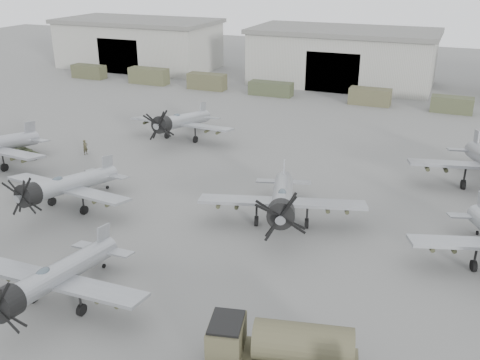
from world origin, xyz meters
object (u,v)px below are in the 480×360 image
object	(u,v)px
aircraft_mid_1	(64,186)
aircraft_mid_2	(282,200)
fuel_tanker	(281,344)
tug_trailer	(14,147)
ground_crew	(85,147)
aircraft_far_0	(180,121)
aircraft_near_1	(51,279)

from	to	relation	value
aircraft_mid_1	aircraft_mid_2	bearing A→B (deg)	17.83
fuel_tanker	tug_trailer	world-z (taller)	fuel_tanker
tug_trailer	ground_crew	bearing A→B (deg)	32.98
aircraft_mid_2	fuel_tanker	xyz separation A→B (m)	(4.74, -14.54, -0.68)
aircraft_far_0	tug_trailer	size ratio (longest dim) A/B	1.95
aircraft_near_1	aircraft_mid_2	size ratio (longest dim) A/B	0.90
tug_trailer	aircraft_near_1	bearing A→B (deg)	-24.52
aircraft_far_0	tug_trailer	xyz separation A→B (m)	(-14.47, -9.88, -1.75)
aircraft_mid_1	aircraft_far_0	world-z (taller)	aircraft_far_0
aircraft_near_1	aircraft_far_0	distance (m)	31.38
aircraft_mid_1	ground_crew	size ratio (longest dim) A/B	7.34
aircraft_near_1	ground_crew	distance (m)	27.09
tug_trailer	aircraft_mid_1	bearing A→B (deg)	-15.53
aircraft_near_1	fuel_tanker	world-z (taller)	aircraft_near_1
aircraft_far_0	fuel_tanker	bearing A→B (deg)	-52.20
fuel_tanker	tug_trailer	size ratio (longest dim) A/B	1.23
aircraft_mid_2	fuel_tanker	distance (m)	15.30
aircraft_near_1	aircraft_mid_2	xyz separation A→B (m)	(8.87, 14.72, 0.22)
aircraft_far_0	ground_crew	bearing A→B (deg)	-129.50
aircraft_far_0	ground_crew	world-z (taller)	aircraft_far_0
aircraft_far_0	aircraft_near_1	bearing A→B (deg)	-73.01
aircraft_mid_1	fuel_tanker	size ratio (longest dim) A/B	1.53
tug_trailer	ground_crew	size ratio (longest dim) A/B	3.92
aircraft_mid_1	tug_trailer	distance (m)	17.35
aircraft_near_1	fuel_tanker	distance (m)	13.61
ground_crew	aircraft_mid_1	bearing A→B (deg)	-137.29
aircraft_mid_1	ground_crew	distance (m)	13.49
aircraft_mid_2	fuel_tanker	size ratio (longest dim) A/B	1.66
aircraft_mid_1	aircraft_far_0	size ratio (longest dim) A/B	0.96
aircraft_mid_2	tug_trailer	world-z (taller)	aircraft_mid_2
fuel_tanker	tug_trailer	bearing A→B (deg)	138.22
tug_trailer	aircraft_far_0	bearing A→B (deg)	51.96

